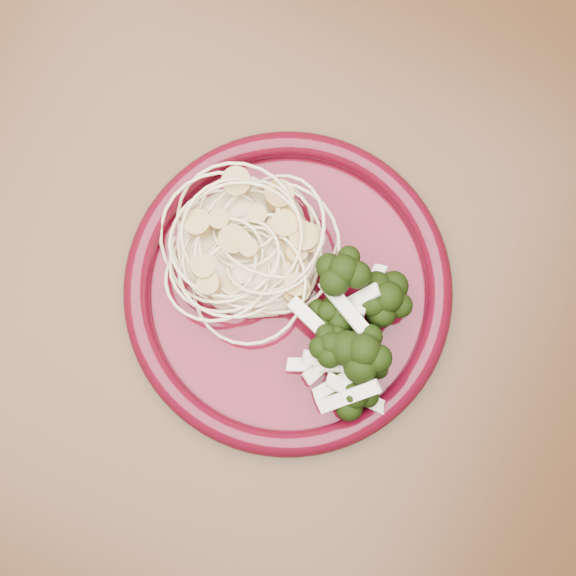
# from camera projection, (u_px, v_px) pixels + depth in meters

# --- Properties ---
(dining_table) EXTENTS (1.20, 0.80, 0.75)m
(dining_table) POSITION_uv_depth(u_px,v_px,m) (152.00, 301.00, 0.73)
(dining_table) COLOR #472814
(dining_table) RESTS_ON ground
(dinner_plate) EXTENTS (0.32, 0.32, 0.02)m
(dinner_plate) POSITION_uv_depth(u_px,v_px,m) (288.00, 290.00, 0.62)
(dinner_plate) COLOR #4B0613
(dinner_plate) RESTS_ON dining_table
(spaghetti_pile) EXTENTS (0.14, 0.13, 0.03)m
(spaghetti_pile) POSITION_uv_depth(u_px,v_px,m) (248.00, 250.00, 0.61)
(spaghetti_pile) COLOR beige
(spaghetti_pile) RESTS_ON dinner_plate
(scallop_cluster) EXTENTS (0.14, 0.14, 0.04)m
(scallop_cluster) POSITION_uv_depth(u_px,v_px,m) (246.00, 242.00, 0.58)
(scallop_cluster) COLOR tan
(scallop_cluster) RESTS_ON spaghetti_pile
(broccoli_pile) EXTENTS (0.12, 0.15, 0.05)m
(broccoli_pile) POSITION_uv_depth(u_px,v_px,m) (339.00, 334.00, 0.59)
(broccoli_pile) COLOR black
(broccoli_pile) RESTS_ON dinner_plate
(onion_garnish) EXTENTS (0.08, 0.10, 0.05)m
(onion_garnish) POSITION_uv_depth(u_px,v_px,m) (341.00, 330.00, 0.56)
(onion_garnish) COLOR white
(onion_garnish) RESTS_ON broccoli_pile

